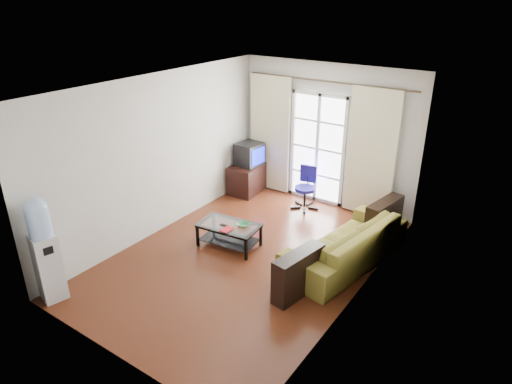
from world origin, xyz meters
TOP-DOWN VIEW (x-y plane):
  - floor at (0.00, 0.00)m, footprint 5.20×5.20m
  - ceiling at (0.00, 0.00)m, footprint 5.20×5.20m
  - wall_back at (0.00, 2.60)m, footprint 3.60×0.02m
  - wall_front at (0.00, -2.60)m, footprint 3.60×0.02m
  - wall_left at (-1.80, 0.00)m, footprint 0.02×5.20m
  - wall_right at (1.80, 0.00)m, footprint 0.02×5.20m
  - french_door at (-0.15, 2.54)m, footprint 1.16×0.06m
  - curtain_rod at (0.00, 2.50)m, footprint 3.30×0.04m
  - curtain_left at (-1.20, 2.48)m, footprint 0.90×0.07m
  - curtain_right at (0.95, 2.48)m, footprint 0.90×0.07m
  - radiator at (0.80, 2.50)m, footprint 0.64×0.12m
  - sofa at (1.31, 0.75)m, footprint 2.56×1.63m
  - coffee_table at (-0.45, 0.11)m, footprint 1.03×0.66m
  - bowl at (-0.23, 0.20)m, footprint 0.23×0.23m
  - book at (-0.44, -0.05)m, footprint 0.17×0.22m
  - remote at (-0.49, 0.04)m, footprint 0.15×0.05m
  - tv_stand at (-1.50, 2.09)m, footprint 0.60×0.85m
  - crt_tv at (-1.50, 2.14)m, footprint 0.54×0.53m
  - task_chair at (-0.13, 2.10)m, footprint 0.66×0.66m
  - water_cooler at (-1.60, -2.35)m, footprint 0.37×0.37m

SIDE VIEW (x-z plane):
  - floor at x=0.00m, z-range 0.00..0.00m
  - task_chair at x=-0.13m, z-range -0.17..0.65m
  - coffee_table at x=-0.45m, z-range 0.06..0.45m
  - tv_stand at x=-1.50m, z-range 0.00..0.59m
  - radiator at x=0.80m, z-range 0.01..0.65m
  - sofa at x=1.31m, z-range 0.00..0.66m
  - remote at x=-0.49m, z-range 0.39..0.41m
  - book at x=-0.44m, z-range 0.39..0.41m
  - bowl at x=-0.23m, z-range 0.39..0.45m
  - water_cooler at x=-1.60m, z-range 0.04..1.54m
  - crt_tv at x=-1.50m, z-range 0.59..1.05m
  - french_door at x=-0.15m, z-range 0.00..2.15m
  - curtain_left at x=-1.20m, z-range 0.02..2.38m
  - curtain_right at x=0.95m, z-range 0.02..2.38m
  - wall_back at x=0.00m, z-range 0.00..2.70m
  - wall_front at x=0.00m, z-range 0.00..2.70m
  - wall_left at x=-1.80m, z-range 0.00..2.70m
  - wall_right at x=1.80m, z-range 0.00..2.70m
  - curtain_rod at x=0.00m, z-range 2.36..2.40m
  - ceiling at x=0.00m, z-range 2.70..2.70m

